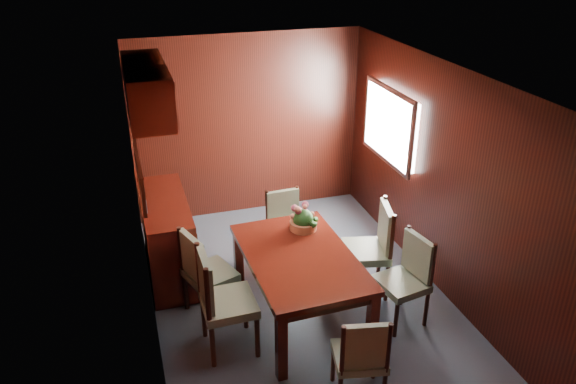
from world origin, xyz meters
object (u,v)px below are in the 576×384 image
object	(u,v)px
dining_table	(300,264)
chair_right_near	(408,274)
chair_left_near	(219,297)
chair_head	(361,355)
flower_centerpiece	(303,216)
sideboard	(168,237)

from	to	relation	value
dining_table	chair_right_near	xyz separation A→B (m)	(1.01, -0.31, -0.12)
chair_left_near	chair_head	distance (m)	1.37
dining_table	flower_centerpiece	xyz separation A→B (m)	(0.19, 0.47, 0.25)
chair_right_near	chair_head	size ratio (longest dim) A/B	1.07
chair_left_near	chair_right_near	size ratio (longest dim) A/B	1.12
sideboard	chair_head	xyz separation A→B (m)	(1.27, -2.40, 0.03)
chair_left_near	sideboard	bearing A→B (deg)	-168.62
chair_left_near	flower_centerpiece	size ratio (longest dim) A/B	3.43
chair_right_near	chair_head	bearing A→B (deg)	124.76
chair_right_near	chair_left_near	bearing A→B (deg)	76.80
sideboard	chair_right_near	size ratio (longest dim) A/B	1.50
chair_head	flower_centerpiece	size ratio (longest dim) A/B	2.87
dining_table	chair_left_near	xyz separation A→B (m)	(-0.83, -0.21, -0.06)
dining_table	chair_right_near	world-z (taller)	chair_right_near
sideboard	chair_right_near	xyz separation A→B (m)	(2.14, -1.54, 0.07)
dining_table	chair_head	size ratio (longest dim) A/B	1.85
chair_right_near	chair_head	distance (m)	1.23
dining_table	chair_right_near	distance (m)	1.06
dining_table	chair_left_near	world-z (taller)	chair_left_near
chair_head	sideboard	bearing A→B (deg)	129.85
sideboard	chair_left_near	bearing A→B (deg)	-77.75
sideboard	dining_table	distance (m)	1.69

